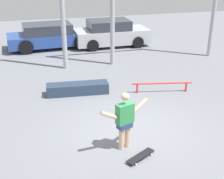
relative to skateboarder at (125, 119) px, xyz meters
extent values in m
plane|color=slate|center=(0.47, 0.78, -0.82)|extent=(36.00, 36.00, 0.00)
cylinder|color=#DBAD89|center=(-0.09, -0.03, -0.47)|extent=(0.13, 0.13, 0.71)
cylinder|color=#DBAD89|center=(0.09, 0.03, -0.47)|extent=(0.13, 0.13, 0.71)
cube|color=navy|center=(0.00, 0.00, -0.17)|extent=(0.41, 0.31, 0.16)
cube|color=#338C4C|center=(0.00, 0.00, 0.14)|extent=(0.48, 0.34, 0.51)
sphere|color=#DBAD89|center=(0.00, 0.00, 0.59)|extent=(0.20, 0.20, 0.20)
cylinder|color=#DBAD89|center=(-0.45, -0.14, 0.23)|extent=(0.47, 0.23, 0.32)
cylinder|color=#DBAD89|center=(0.45, 0.14, 0.23)|extent=(0.47, 0.23, 0.32)
cube|color=black|center=(0.24, -0.55, -0.75)|extent=(0.83, 0.59, 0.01)
cylinder|color=silver|center=(0.43, -0.32, -0.80)|extent=(0.06, 0.05, 0.05)
cylinder|color=silver|center=(0.54, -0.51, -0.80)|extent=(0.06, 0.05, 0.05)
cylinder|color=silver|center=(-0.06, -0.59, -0.80)|extent=(0.06, 0.05, 0.05)
cylinder|color=silver|center=(0.04, -0.78, -0.80)|extent=(0.06, 0.05, 0.05)
cube|color=#28384C|center=(-0.56, 3.70, -0.63)|extent=(2.20, 0.73, 0.38)
cylinder|color=red|center=(2.36, 3.03, -0.48)|extent=(2.13, 0.48, 0.06)
cylinder|color=red|center=(1.49, 3.21, -0.65)|extent=(0.07, 0.07, 0.34)
cylinder|color=red|center=(3.23, 2.86, -0.65)|extent=(0.07, 0.07, 0.34)
cube|color=#284793|center=(-0.86, 10.18, -0.34)|extent=(4.57, 2.02, 0.58)
cube|color=#2D333D|center=(-1.04, 10.17, 0.21)|extent=(2.55, 1.77, 0.52)
cylinder|color=black|center=(0.48, 11.13, -0.46)|extent=(0.73, 0.26, 0.72)
cylinder|color=black|center=(0.57, 9.39, -0.46)|extent=(0.73, 0.26, 0.72)
cylinder|color=black|center=(-2.29, 10.98, -0.46)|extent=(0.73, 0.26, 0.72)
cylinder|color=black|center=(-2.20, 9.24, -0.46)|extent=(0.73, 0.26, 0.72)
cube|color=#B7BABF|center=(2.35, 9.77, -0.29)|extent=(3.97, 1.77, 0.73)
cube|color=#2D333D|center=(2.19, 9.77, 0.33)|extent=(2.18, 1.62, 0.51)
cylinder|color=black|center=(3.58, 10.62, -0.52)|extent=(0.61, 0.22, 0.60)
cylinder|color=black|center=(3.57, 8.91, -0.52)|extent=(0.61, 0.22, 0.60)
cylinder|color=black|center=(1.13, 10.63, -0.52)|extent=(0.61, 0.22, 0.60)
cylinder|color=black|center=(1.12, 8.92, -0.52)|extent=(0.61, 0.22, 0.60)
camera|label=1|loc=(-2.09, -6.40, 3.62)|focal=50.00mm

